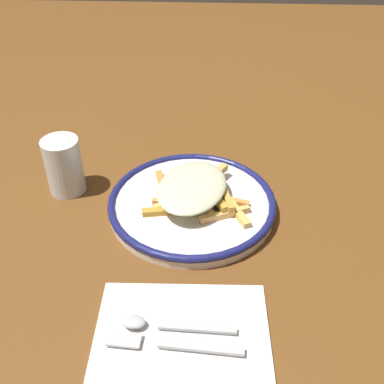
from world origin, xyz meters
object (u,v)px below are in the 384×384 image
plate (192,204)px  spoon (158,324)px  fries_heap (195,190)px  water_glass (64,166)px  fork (174,344)px  napkin (185,330)px

plate → spoon: bearing=173.0°
fries_heap → water_glass: size_ratio=1.73×
fries_heap → spoon: 0.26m
spoon → fork: bearing=-141.3°
napkin → water_glass: (0.30, 0.24, 0.05)m
napkin → water_glass: 0.39m
fries_heap → napkin: size_ratio=0.79×
fries_heap → spoon: bearing=171.7°
spoon → napkin: bearing=-91.9°
fork → spoon: (0.03, 0.02, 0.00)m
fries_heap → fork: size_ratio=1.03×
plate → fries_heap: (-0.00, -0.01, 0.03)m
napkin → water_glass: size_ratio=2.19×
napkin → fork: bearing=155.9°
plate → napkin: size_ratio=1.27×
fork → water_glass: water_glass is taller
plate → fork: 0.28m
plate → spoon: 0.26m
fries_heap → water_glass: (0.05, 0.24, 0.01)m
napkin → fries_heap: bearing=-0.4°
fries_heap → fork: bearing=177.1°
plate → water_glass: 0.24m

